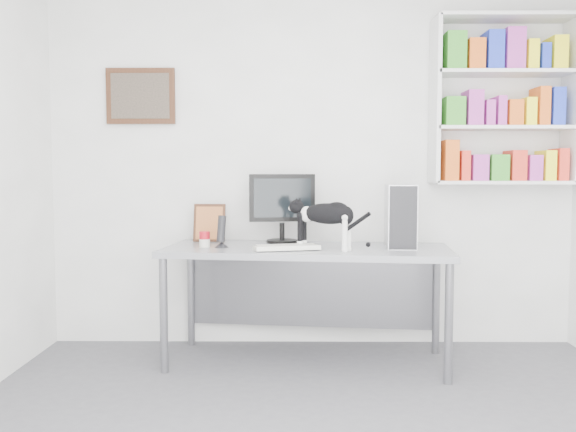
{
  "coord_description": "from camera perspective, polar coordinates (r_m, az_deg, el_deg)",
  "views": [
    {
      "loc": [
        -0.15,
        -2.69,
        1.33
      ],
      "look_at": [
        -0.18,
        1.53,
        1.02
      ],
      "focal_mm": 38.0,
      "sensor_mm": 36.0,
      "label": 1
    }
  ],
  "objects": [
    {
      "name": "keyboard",
      "position": [
        4.05,
        -0.14,
        -2.96
      ],
      "size": [
        0.46,
        0.26,
        0.03
      ],
      "primitive_type": "cube",
      "rotation": [
        0.0,
        0.0,
        0.23
      ],
      "color": "silver",
      "rests_on": "desk"
    },
    {
      "name": "room",
      "position": [
        2.69,
        3.59,
        4.58
      ],
      "size": [
        4.01,
        4.01,
        2.7
      ],
      "color": "#58585D",
      "rests_on": "ground"
    },
    {
      "name": "bookshelf",
      "position": [
        4.82,
        19.47,
        10.14
      ],
      "size": [
        1.03,
        0.28,
        1.24
      ],
      "primitive_type": "cube",
      "color": "silver",
      "rests_on": "room"
    },
    {
      "name": "soup_can",
      "position": [
        4.24,
        -7.81,
        -2.17
      ],
      "size": [
        0.07,
        0.07,
        0.11
      ],
      "primitive_type": "cylinder",
      "rotation": [
        0.0,
        0.0,
        -0.01
      ],
      "color": "#A90E1B",
      "rests_on": "desk"
    },
    {
      "name": "cat",
      "position": [
        4.04,
        3.56,
        -0.89
      ],
      "size": [
        0.53,
        0.37,
        0.33
      ],
      "primitive_type": null,
      "rotation": [
        0.0,
        0.0,
        -0.49
      ],
      "color": "black",
      "rests_on": "desk"
    },
    {
      "name": "desk",
      "position": [
        4.27,
        1.77,
        -8.33
      ],
      "size": [
        2.02,
        0.97,
        0.81
      ],
      "primitive_type": "cube",
      "rotation": [
        0.0,
        0.0,
        -0.11
      ],
      "color": "gray",
      "rests_on": "room"
    },
    {
      "name": "pc_tower",
      "position": [
        4.3,
        10.45,
        0.04
      ],
      "size": [
        0.23,
        0.44,
        0.43
      ],
      "primitive_type": "cube",
      "rotation": [
        0.0,
        0.0,
        -0.08
      ],
      "color": "#A2A1A6",
      "rests_on": "desk"
    },
    {
      "name": "leaning_print",
      "position": [
        4.54,
        -7.36,
        -0.58
      ],
      "size": [
        0.24,
        0.11,
        0.29
      ],
      "primitive_type": "cube",
      "rotation": [
        0.0,
        0.0,
        -0.05
      ],
      "color": "#472916",
      "rests_on": "desk"
    },
    {
      "name": "wall_art",
      "position": [
        4.83,
        -13.62,
        10.85
      ],
      "size": [
        0.52,
        0.04,
        0.42
      ],
      "primitive_type": "cube",
      "color": "#472916",
      "rests_on": "room"
    },
    {
      "name": "monitor",
      "position": [
        4.44,
        -0.56,
        0.77
      ],
      "size": [
        0.51,
        0.3,
        0.51
      ],
      "primitive_type": "cube",
      "rotation": [
        0.0,
        0.0,
        0.16
      ],
      "color": "black",
      "rests_on": "desk"
    },
    {
      "name": "speaker",
      "position": [
        4.19,
        -6.25,
        -1.39
      ],
      "size": [
        0.14,
        0.14,
        0.23
      ],
      "primitive_type": "cylinder",
      "rotation": [
        0.0,
        0.0,
        -0.51
      ],
      "color": "black",
      "rests_on": "desk"
    }
  ]
}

